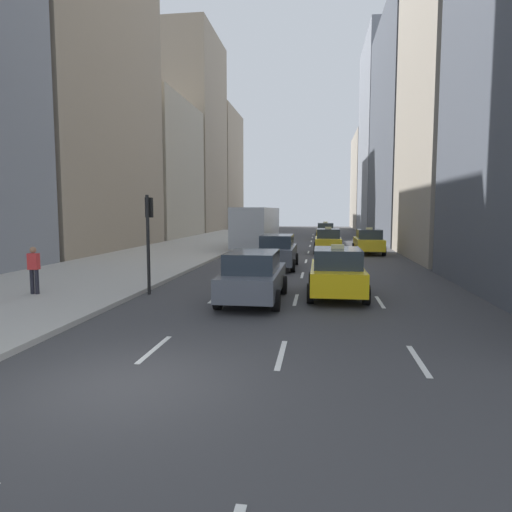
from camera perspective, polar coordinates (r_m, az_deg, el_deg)
name	(u,v)px	position (r m, az deg, el deg)	size (l,w,h in m)	color
ground_plane	(125,384)	(8.67, -16.05, -15.10)	(160.00, 160.00, 0.00)	#3D3D3F
sidewalk_left	(185,249)	(36.04, -8.84, 0.93)	(8.00, 66.00, 0.15)	#ADAAA3
lane_markings	(307,256)	(30.55, 6.43, -0.02)	(5.72, 56.00, 0.01)	white
building_row_left	(135,102)	(46.72, -14.87, 18.09)	(6.00, 80.02, 35.45)	gray
building_row_right	(414,109)	(47.06, 19.17, 16.98)	(6.00, 79.29, 34.71)	#4C515B
taxi_lead	(369,241)	(32.88, 13.89, 1.78)	(2.02, 4.40, 1.87)	yellow
taxi_second	(328,240)	(33.31, 8.99, 1.93)	(2.02, 4.40, 1.87)	yellow
taxi_third	(337,272)	(16.33, 10.08, -1.99)	(2.02, 4.40, 1.87)	yellow
taxi_fourth	(325,231)	(48.71, 8.66, 3.12)	(2.02, 4.40, 1.87)	yellow
sedan_black_near	(253,276)	(15.24, -0.34, -2.50)	(2.02, 4.73, 1.70)	#565B66
sedan_silver_behind	(278,251)	(24.04, 2.71, 0.61)	(2.02, 4.94, 1.78)	#565B66
city_bus	(257,226)	(36.96, 0.16, 3.78)	(2.80, 11.61, 3.25)	#B7BCC1
pedestrian_mid_block	(34,268)	(17.57, -26.02, -1.33)	(0.36, 0.22, 1.65)	#23232D
traffic_light_pole	(149,228)	(16.95, -13.27, 3.42)	(0.24, 0.42, 3.60)	black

